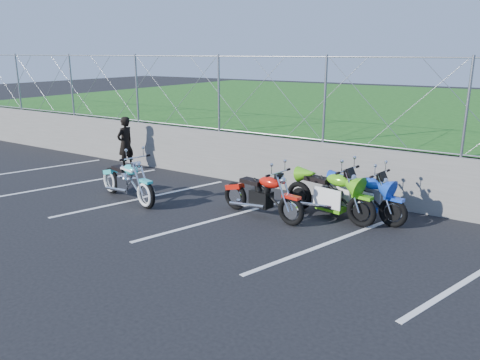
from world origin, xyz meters
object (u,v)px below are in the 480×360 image
Objects in this scene: naked_orange at (263,197)px; sportbike_blue at (362,198)px; cruiser_turquoise at (128,182)px; sportbike_green at (330,196)px; person_standing at (125,143)px.

naked_orange is 2.04m from sportbike_blue.
naked_orange reaches higher than sportbike_blue.
sportbike_green is (4.38, 1.43, 0.04)m from cruiser_turquoise.
sportbike_green is at bearing 82.81° from person_standing.
naked_orange is at bearing -139.36° from sportbike_blue.
naked_orange is 0.98× the size of sportbike_green.
sportbike_blue is 1.29× the size of person_standing.
sportbike_green is (1.19, 0.71, 0.03)m from naked_orange.
naked_orange is 5.68m from person_standing.
naked_orange is 1.04× the size of sportbike_blue.
naked_orange is 1.39m from sportbike_green.
person_standing reaches higher than sportbike_blue.
sportbike_green reaches higher than sportbike_blue.
cruiser_turquoise is at bearing -151.20° from sportbike_green.
cruiser_turquoise is at bearing 45.95° from person_standing.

